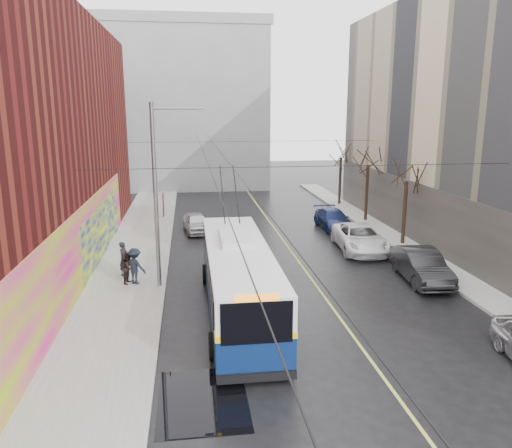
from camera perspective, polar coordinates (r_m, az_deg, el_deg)
The scene contains 20 objects.
ground at distance 17.01m, azimuth 9.93°, elevation -17.91°, with size 140.00×140.00×0.00m, color black.
sidewalk_left at distance 27.45m, azimuth -14.30°, elevation -5.67°, with size 4.00×60.00×0.15m, color gray.
sidewalk_right at distance 30.49m, azimuth 19.40°, elevation -4.13°, with size 2.00×60.00×0.15m, color gray.
lane_line at distance 29.82m, azimuth 4.63°, elevation -3.93°, with size 0.12×50.00×0.01m, color #BFB74C.
building_far at distance 58.85m, azimuth -9.22°, elevation 13.21°, with size 20.50×12.10×18.00m.
streetlight_pole at distance 24.20m, azimuth -11.06°, elevation 3.66°, with size 2.65×0.60×9.00m.
catenary_wires at distance 28.80m, azimuth -3.43°, elevation 8.16°, with size 18.00×60.00×0.22m.
tree_near at distance 33.05m, azimuth 16.92°, elevation 6.03°, with size 3.20×3.20×6.40m.
tree_mid at distance 39.46m, azimuth 12.75°, elevation 7.74°, with size 3.20×3.20×6.68m.
tree_far at distance 46.07m, azimuth 9.71°, elevation 8.45°, with size 3.20×3.20×6.57m.
puddle at distance 16.26m, azimuth -6.09°, elevation -19.34°, with size 2.72×3.66×0.01m, color black.
pigeons_flying at distance 24.04m, azimuth -2.09°, elevation 9.49°, with size 2.05×3.75×2.44m.
trolleybus at distance 21.55m, azimuth -2.03°, elevation -6.15°, with size 2.91×12.27×5.79m.
parked_car_b at distance 27.04m, azimuth 18.36°, elevation -4.54°, with size 1.76×5.05×1.66m, color black.
parked_car_c at distance 31.84m, azimuth 11.80°, elevation -1.57°, with size 2.68×5.81×1.61m, color white.
parked_car_d at distance 37.26m, azimuth 8.84°, elevation 0.52°, with size 1.98×4.88×1.42m, color navy.
following_car at distance 36.13m, azimuth -6.86°, elevation 0.16°, with size 1.63×4.05×1.38m, color silver.
pedestrian_a at distance 27.05m, azimuth -14.87°, elevation -3.83°, with size 0.65×0.43×1.78m, color black.
pedestrian_b at distance 25.78m, azimuth -14.33°, elevation -4.87°, with size 0.77×0.60×1.58m, color black.
pedestrian_c at distance 25.56m, azimuth -13.67°, elevation -4.69°, with size 1.19×0.68×1.84m, color black.
Camera 1 is at (-4.69, -13.85, 8.70)m, focal length 35.00 mm.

